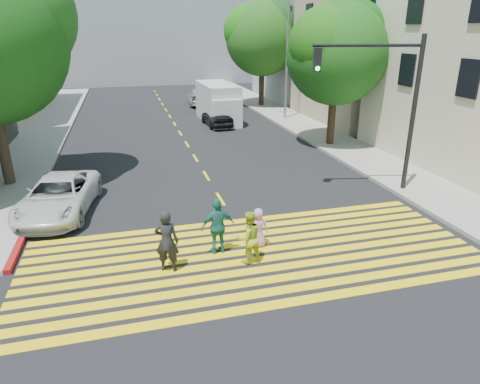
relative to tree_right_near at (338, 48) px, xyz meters
name	(u,v)px	position (x,y,z in m)	size (l,w,h in m)	color
ground	(269,278)	(-8.03, -12.57, -5.38)	(120.00, 120.00, 0.00)	black
sidewalk_left	(49,127)	(-16.53, 9.43, -5.30)	(3.00, 40.00, 0.15)	gray
sidewalk_right	(320,134)	(0.47, 2.43, -5.30)	(3.00, 60.00, 0.15)	gray
curb_red	(33,215)	(-14.93, -6.57, -5.30)	(0.20, 8.00, 0.16)	maroon
crosswalk	(255,255)	(-8.03, -11.29, -5.37)	(13.40, 5.30, 0.01)	yellow
lane_line	(172,120)	(-8.03, 9.93, -5.37)	(0.12, 34.40, 0.01)	yellow
building_right_tan	(384,49)	(6.97, 6.43, -0.38)	(10.00, 10.00, 10.00)	tan
building_right_grey	(318,44)	(6.97, 17.43, -0.38)	(10.00, 10.00, 10.00)	gray
backdrop_block	(145,32)	(-8.03, 35.43, 0.62)	(30.00, 8.00, 12.00)	gray
tree_right_near	(338,48)	(0.00, 0.00, 0.00)	(6.63, 6.41, 7.95)	black
tree_right_far	(263,34)	(0.32, 13.95, 0.56)	(8.11, 7.84, 8.80)	black
pedestrian_man	(167,241)	(-10.61, -11.46, -4.47)	(0.66, 0.43, 1.81)	black
pedestrian_woman	(249,237)	(-8.32, -11.59, -4.59)	(0.77, 0.60, 1.58)	#ABBD2E
pedestrian_child	(258,228)	(-7.76, -10.73, -4.75)	(0.61, 0.40, 1.25)	#CF82B6
pedestrian_extra	(218,226)	(-9.04, -10.83, -4.50)	(1.02, 0.43, 1.75)	#256E66
white_sedan	(59,196)	(-13.99, -6.39, -4.71)	(2.21, 4.80, 1.33)	silver
dark_car_near	(217,117)	(-5.22, 7.00, -4.72)	(1.56, 3.88, 1.32)	black
silver_car	(200,96)	(-4.77, 16.39, -4.64)	(2.06, 5.08, 1.47)	#ACADB5
dark_car_parked	(227,103)	(-3.20, 12.38, -4.72)	(1.40, 4.02, 1.32)	black
white_van	(219,104)	(-4.79, 8.42, -4.10)	(2.28, 5.77, 2.70)	silver
traffic_signal	(387,94)	(-1.61, -7.43, -1.37)	(4.15, 1.14, 6.19)	black
street_lamp	(285,44)	(-0.02, 7.99, -0.01)	(2.10, 0.65, 9.36)	gray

